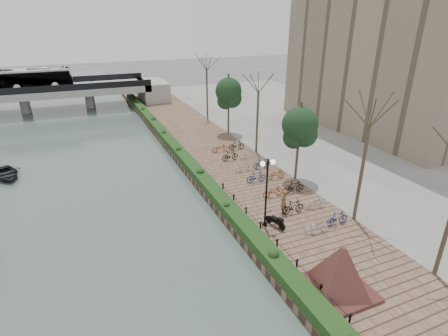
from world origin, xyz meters
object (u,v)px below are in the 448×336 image
motorcycle (275,221)px  pedestrian (284,202)px  granite_monument (341,270)px  boat (6,174)px  lamppost (267,178)px

motorcycle → pedestrian: size_ratio=0.79×
granite_monument → boat: size_ratio=1.18×
granite_monument → lamppost: lamppost is taller
pedestrian → boat: (-18.60, 15.34, -0.96)m
pedestrian → boat: 24.13m
motorcycle → boat: (-17.23, 16.60, -0.52)m
granite_monument → lamppost: size_ratio=0.98×
motorcycle → pedestrian: (1.37, 1.26, 0.44)m
lamppost → boat: size_ratio=1.20×
granite_monument → pedestrian: 7.64m
granite_monument → boat: bearing=126.8°
lamppost → motorcycle: bearing=-37.7°
granite_monument → lamppost: 6.97m
granite_monument → boat: 28.54m
granite_monument → motorcycle: size_ratio=3.27×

